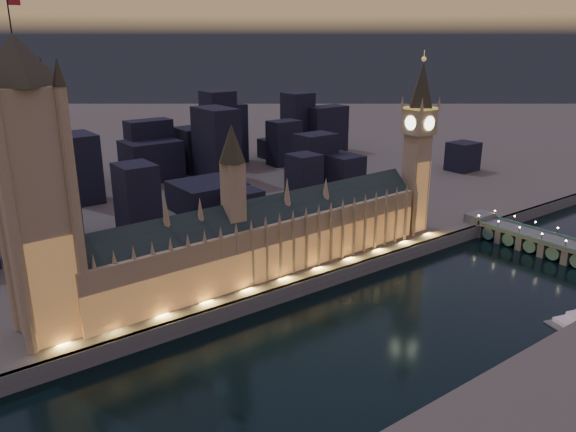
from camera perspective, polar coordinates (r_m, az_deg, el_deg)
ground_plane at (r=255.97m, az=6.59°, el=-11.42°), size 2000.00×2000.00×0.00m
north_bank at (r=708.60m, az=-23.55°, el=6.61°), size 2000.00×960.00×8.00m
embankment_wall at (r=281.78m, az=0.89°, el=-7.49°), size 2000.00×2.50×8.00m
palace_of_westminster at (r=286.86m, az=-2.14°, el=-2.18°), size 202.00×26.42×78.00m
victoria_tower at (r=233.19m, az=-24.48°, el=3.28°), size 31.68×31.68×129.46m
elizabeth_tower at (r=349.31m, az=13.13°, el=8.18°), size 18.00×18.00×108.68m
westminster_bridge at (r=367.13m, az=24.98°, el=-2.73°), size 18.33×113.00×15.90m
city_backdrop at (r=458.13m, az=-11.55°, el=5.59°), size 492.54×215.63×67.89m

